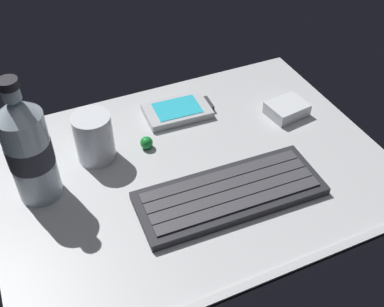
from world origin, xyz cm
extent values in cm
cube|color=#B7BABC|center=(0.00, 0.00, -1.00)|extent=(64.00, 48.00, 2.00)
cube|color=#B7BABC|center=(0.00, -23.40, 0.40)|extent=(64.00, 1.20, 0.80)
cube|color=#232328|center=(2.64, -8.47, 0.70)|extent=(29.35, 11.96, 1.40)
cube|color=#3D3D42|center=(2.75, -5.18, 1.55)|extent=(26.73, 2.89, 0.30)
cube|color=#3D3D42|center=(2.68, -7.37, 1.55)|extent=(26.73, 2.89, 0.30)
cube|color=#3D3D42|center=(2.60, -9.57, 1.55)|extent=(26.73, 2.89, 0.30)
cube|color=#3D3D42|center=(2.53, -11.77, 1.55)|extent=(26.73, 2.89, 0.30)
cube|color=#B7BABF|center=(3.31, 14.25, 0.70)|extent=(12.36, 8.18, 1.40)
cube|color=#2DB7D1|center=(3.31, 14.25, 1.45)|extent=(8.68, 6.33, 0.10)
cube|color=#333338|center=(9.71, 13.94, 0.70)|extent=(0.98, 3.83, 1.12)
cylinder|color=silver|center=(-13.62, 8.87, 4.25)|extent=(6.40, 6.40, 8.50)
cylinder|color=yellow|center=(-13.62, 8.87, 3.26)|extent=(5.50, 5.50, 6.12)
cylinder|color=silver|center=(-23.79, 4.42, 7.50)|extent=(6.60, 6.60, 15.00)
cone|color=silver|center=(-23.79, 4.42, 16.40)|extent=(6.60, 6.60, 2.80)
cylinder|color=silver|center=(-23.79, 4.42, 18.70)|extent=(2.51, 2.51, 1.80)
cylinder|color=black|center=(-23.79, 4.42, 20.20)|extent=(2.77, 2.77, 1.20)
cylinder|color=#2D2D38|center=(-23.79, 4.42, 8.25)|extent=(6.73, 6.73, 3.80)
cube|color=silver|center=(22.03, 5.88, 1.20)|extent=(7.70, 6.50, 2.40)
sphere|color=#198C33|center=(-5.17, 7.64, 1.10)|extent=(2.20, 2.20, 2.20)
camera|label=1|loc=(-22.73, -50.87, 53.61)|focal=43.69mm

